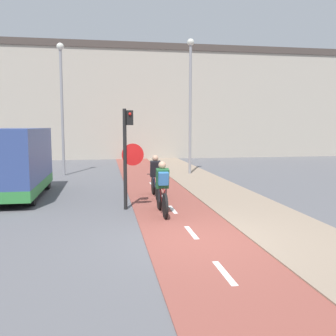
{
  "coord_description": "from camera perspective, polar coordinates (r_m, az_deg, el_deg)",
  "views": [
    {
      "loc": [
        -2.01,
        -7.98,
        2.55
      ],
      "look_at": [
        0.0,
        3.84,
        1.2
      ],
      "focal_mm": 40.0,
      "sensor_mm": 36.0,
      "label": 1
    }
  ],
  "objects": [
    {
      "name": "street_lamp_far",
      "position": [
        20.04,
        -15.9,
        10.6
      ],
      "size": [
        0.36,
        0.36,
        6.68
      ],
      "color": "gray",
      "rests_on": "ground_plane"
    },
    {
      "name": "ground_plane",
      "position": [
        8.62,
        4.35,
        -10.82
      ],
      "size": [
        120.0,
        120.0,
        0.0
      ],
      "primitive_type": "plane",
      "color": "#5B5B60"
    },
    {
      "name": "traffic_light_pole",
      "position": [
        11.39,
        -6.16,
        3.12
      ],
      "size": [
        0.67,
        0.25,
        3.06
      ],
      "color": "black",
      "rests_on": "ground_plane"
    },
    {
      "name": "van",
      "position": [
        14.41,
        -22.41,
        0.62
      ],
      "size": [
        1.97,
        4.89,
        2.46
      ],
      "color": "#334784",
      "rests_on": "ground_plane"
    },
    {
      "name": "street_lamp_sidewalk",
      "position": [
        19.75,
        3.42,
        11.35
      ],
      "size": [
        0.36,
        0.36,
        6.97
      ],
      "color": "gray",
      "rests_on": "ground_plane"
    },
    {
      "name": "cyclist_far",
      "position": [
        13.33,
        -1.95,
        -1.66
      ],
      "size": [
        0.46,
        1.82,
        1.53
      ],
      "color": "black",
      "rests_on": "ground_plane"
    },
    {
      "name": "cyclist_near",
      "position": [
        10.75,
        -0.88,
        -3.34
      ],
      "size": [
        0.46,
        1.84,
        1.55
      ],
      "color": "black",
      "rests_on": "ground_plane"
    },
    {
      "name": "bike_lane",
      "position": [
        8.62,
        4.35,
        -10.75
      ],
      "size": [
        2.35,
        60.0,
        0.02
      ],
      "color": "brown",
      "rests_on": "ground_plane"
    },
    {
      "name": "building_row_background",
      "position": [
        31.45,
        -6.04,
        9.8
      ],
      "size": [
        60.0,
        5.2,
        8.81
      ],
      "color": "#B2A899",
      "rests_on": "ground_plane"
    },
    {
      "name": "sidewalk_strip",
      "position": [
        9.45,
        18.67,
        -9.43
      ],
      "size": [
        2.4,
        60.0,
        0.05
      ],
      "color": "gray",
      "rests_on": "ground_plane"
    }
  ]
}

